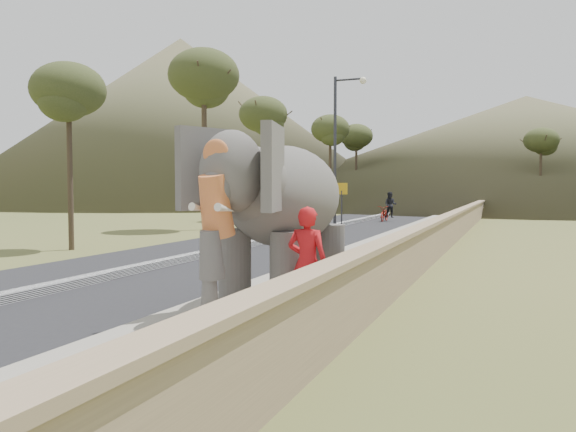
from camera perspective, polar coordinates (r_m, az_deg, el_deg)
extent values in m
plane|color=olive|center=(11.07, 0.86, -8.56)|extent=(160.00, 160.00, 0.00)
cube|color=black|center=(22.11, -1.85, -2.70)|extent=(7.00, 120.00, 0.03)
cube|color=black|center=(22.10, -1.85, -2.45)|extent=(0.35, 120.00, 0.22)
cube|color=#9E9687|center=(20.60, 10.99, -3.01)|extent=(3.00, 120.00, 0.15)
cube|color=tan|center=(20.31, 15.58, -1.81)|extent=(0.30, 120.00, 1.10)
cylinder|color=#2B2A2F|center=(30.06, 4.79, 6.41)|extent=(0.16, 0.16, 8.00)
cylinder|color=#2B2A2F|center=(30.30, 6.31, 13.62)|extent=(1.60, 0.10, 0.10)
sphere|color=#FFF2CC|center=(30.10, 7.63, 13.49)|extent=(0.36, 0.36, 0.36)
cylinder|color=#2D2D33|center=(29.51, 5.47, 0.65)|extent=(0.08, 0.08, 2.00)
cube|color=gold|center=(29.49, 5.48, 2.78)|extent=(0.60, 0.05, 0.60)
cone|color=brown|center=(77.93, -10.79, 9.45)|extent=(60.00, 60.00, 22.00)
cone|color=brown|center=(80.26, 22.94, 6.21)|extent=(80.00, 80.00, 14.00)
imported|color=red|center=(8.73, 1.97, -4.81)|extent=(0.64, 0.42, 1.77)
imported|color=maroon|center=(35.79, 9.79, 0.22)|extent=(0.69, 1.89, 0.98)
imported|color=black|center=(35.70, 10.36, 1.13)|extent=(0.80, 0.63, 1.63)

